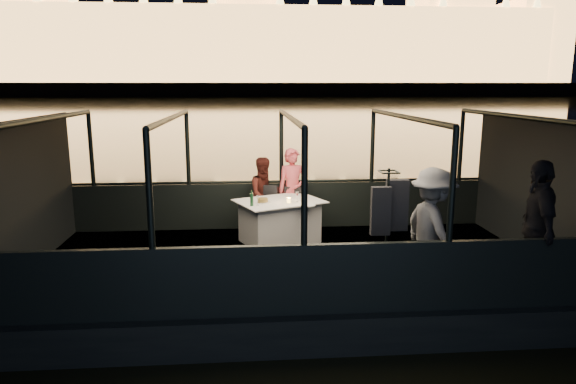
{
  "coord_description": "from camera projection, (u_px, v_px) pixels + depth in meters",
  "views": [
    {
      "loc": [
        -0.67,
        -7.89,
        3.29
      ],
      "look_at": [
        0.0,
        0.4,
        1.55
      ],
      "focal_mm": 32.0,
      "sensor_mm": 36.0,
      "label": 1
    }
  ],
  "objects": [
    {
      "name": "river_water",
      "position": [
        250.0,
        105.0,
        86.48
      ],
      "size": [
        500.0,
        500.0,
        0.0
      ],
      "primitive_type": "plane",
      "color": "black",
      "rests_on": "ground"
    },
    {
      "name": "boat_hull",
      "position": [
        290.0,
        289.0,
        8.42
      ],
      "size": [
        8.6,
        4.4,
        1.0
      ],
      "primitive_type": "cube",
      "color": "black",
      "rests_on": "river_water"
    },
    {
      "name": "boat_deck",
      "position": [
        290.0,
        261.0,
        8.32
      ],
      "size": [
        8.0,
        4.0,
        0.04
      ],
      "primitive_type": "cube",
      "color": "black",
      "rests_on": "boat_hull"
    },
    {
      "name": "gunwale_port",
      "position": [
        281.0,
        205.0,
        10.18
      ],
      "size": [
        8.0,
        0.08,
        0.9
      ],
      "primitive_type": "cube",
      "color": "black",
      "rests_on": "boat_deck"
    },
    {
      "name": "gunwale_starboard",
      "position": [
        304.0,
        280.0,
        6.28
      ],
      "size": [
        8.0,
        0.08,
        0.9
      ],
      "primitive_type": "cube",
      "color": "black",
      "rests_on": "boat_deck"
    },
    {
      "name": "cabin_glass_port",
      "position": [
        281.0,
        148.0,
        9.95
      ],
      "size": [
        8.0,
        0.02,
        1.4
      ],
      "primitive_type": null,
      "color": "#99B2B2",
      "rests_on": "gunwale_port"
    },
    {
      "name": "cabin_glass_starboard",
      "position": [
        304.0,
        188.0,
        6.04
      ],
      "size": [
        8.0,
        0.02,
        1.4
      ],
      "primitive_type": null,
      "color": "#99B2B2",
      "rests_on": "gunwale_starboard"
    },
    {
      "name": "cabin_roof_glass",
      "position": [
        290.0,
        118.0,
        7.85
      ],
      "size": [
        8.0,
        4.0,
        0.02
      ],
      "primitive_type": null,
      "color": "#99B2B2",
      "rests_on": "boat_deck"
    },
    {
      "name": "end_wall_fore",
      "position": [
        27.0,
        195.0,
        7.77
      ],
      "size": [
        0.02,
        4.0,
        2.3
      ],
      "primitive_type": null,
      "color": "black",
      "rests_on": "boat_deck"
    },
    {
      "name": "end_wall_aft",
      "position": [
        533.0,
        187.0,
        8.4
      ],
      "size": [
        0.02,
        4.0,
        2.3
      ],
      "primitive_type": null,
      "color": "black",
      "rests_on": "boat_deck"
    },
    {
      "name": "canopy_ribs",
      "position": [
        290.0,
        191.0,
        8.09
      ],
      "size": [
        8.0,
        4.0,
        2.3
      ],
      "primitive_type": null,
      "color": "black",
      "rests_on": "boat_deck"
    },
    {
      "name": "embankment",
      "position": [
        247.0,
        91.0,
        213.12
      ],
      "size": [
        400.0,
        140.0,
        6.0
      ],
      "primitive_type": "cube",
      "color": "#423D33",
      "rests_on": "ground"
    },
    {
      "name": "parliament_building",
      "position": [
        246.0,
        8.0,
        173.25
      ],
      "size": [
        220.0,
        32.0,
        60.0
      ],
      "primitive_type": null,
      "color": "#F2D18C",
      "rests_on": "embankment"
    },
    {
      "name": "dining_table_central",
      "position": [
        280.0,
        221.0,
        9.23
      ],
      "size": [
        1.75,
        1.54,
        0.77
      ],
      "primitive_type": "cube",
      "rotation": [
        0.0,
        0.0,
        0.41
      ],
      "color": "silver",
      "rests_on": "boat_deck"
    },
    {
      "name": "chair_port_left",
      "position": [
        267.0,
        212.0,
        9.66
      ],
      "size": [
        0.56,
        0.56,
        0.91
      ],
      "primitive_type": "cube",
      "rotation": [
        0.0,
        0.0,
        -0.41
      ],
      "color": "black",
      "rests_on": "boat_deck"
    },
    {
      "name": "chair_port_right",
      "position": [
        296.0,
        211.0,
        9.68
      ],
      "size": [
        0.48,
        0.48,
        0.88
      ],
      "primitive_type": "cube",
      "rotation": [
        0.0,
        0.0,
        -0.19
      ],
      "color": "black",
      "rests_on": "boat_deck"
    },
    {
      "name": "coat_stand",
      "position": [
        387.0,
        226.0,
        7.0
      ],
      "size": [
        0.55,
        0.49,
        1.7
      ],
      "primitive_type": null,
      "rotation": [
        0.0,
        0.0,
        -0.26
      ],
      "color": "black",
      "rests_on": "boat_deck"
    },
    {
      "name": "person_woman_coral",
      "position": [
        293.0,
        193.0,
        9.88
      ],
      "size": [
        0.62,
        0.45,
        1.61
      ],
      "primitive_type": "imported",
      "rotation": [
        0.0,
        0.0,
        0.11
      ],
      "color": "#E2525A",
      "rests_on": "boat_deck"
    },
    {
      "name": "person_man_maroon",
      "position": [
        265.0,
        193.0,
        9.84
      ],
      "size": [
        0.85,
        0.77,
        1.45
      ],
      "primitive_type": "imported",
      "rotation": [
        0.0,
        0.0,
        0.4
      ],
      "color": "#3F1611",
      "rests_on": "boat_deck"
    },
    {
      "name": "passenger_stripe",
      "position": [
        432.0,
        229.0,
        7.03
      ],
      "size": [
        0.84,
        1.21,
        1.71
      ],
      "primitive_type": "imported",
      "rotation": [
        0.0,
        0.0,
        1.78
      ],
      "color": "white",
      "rests_on": "boat_deck"
    },
    {
      "name": "passenger_dark",
      "position": [
        536.0,
        233.0,
        6.84
      ],
      "size": [
        0.73,
        1.17,
        1.85
      ],
      "primitive_type": "imported",
      "rotation": [
        0.0,
        0.0,
        4.45
      ],
      "color": "black",
      "rests_on": "boat_deck"
    },
    {
      "name": "wine_bottle",
      "position": [
        252.0,
        197.0,
        8.73
      ],
      "size": [
        0.07,
        0.07,
        0.27
      ],
      "primitive_type": "cylinder",
      "rotation": [
        0.0,
        0.0,
        -0.31
      ],
      "color": "#153A1F",
      "rests_on": "dining_table_central"
    },
    {
      "name": "bread_basket",
      "position": [
        263.0,
        200.0,
        8.99
      ],
      "size": [
        0.25,
        0.25,
        0.08
      ],
      "primitive_type": "cylinder",
      "rotation": [
        0.0,
        0.0,
        -0.41
      ],
      "color": "brown",
      "rests_on": "dining_table_central"
    },
    {
      "name": "amber_candle",
      "position": [
        289.0,
        200.0,
        8.99
      ],
      "size": [
        0.07,
        0.07,
        0.09
      ],
      "primitive_type": "cylinder",
      "rotation": [
        0.0,
        0.0,
        -0.17
      ],
      "color": "#F5B33D",
      "rests_on": "dining_table_central"
    },
    {
      "name": "plate_near",
      "position": [
        308.0,
        205.0,
        8.78
      ],
      "size": [
        0.32,
        0.32,
        0.02
      ],
      "primitive_type": "cylinder",
      "rotation": [
        0.0,
        0.0,
        -0.27
      ],
      "color": "white",
      "rests_on": "dining_table_central"
    },
    {
      "name": "plate_far",
      "position": [
        264.0,
        202.0,
        9.0
      ],
      "size": [
        0.23,
        0.23,
        0.01
      ],
      "primitive_type": "cylinder",
      "rotation": [
        0.0,
        0.0,
        0.01
      ],
      "color": "silver",
      "rests_on": "dining_table_central"
    },
    {
      "name": "wine_glass_white",
      "position": [
        258.0,
        200.0,
        8.77
      ],
      "size": [
        0.06,
        0.06,
        0.17
      ],
      "primitive_type": null,
      "rotation": [
        0.0,
        0.0,
        0.11
      ],
      "color": "silver",
      "rests_on": "dining_table_central"
    },
    {
      "name": "wine_glass_red",
      "position": [
        297.0,
        196.0,
        9.05
      ],
      "size": [
        0.08,
        0.08,
        0.17
      ],
      "primitive_type": null,
      "rotation": [
        0.0,
        0.0,
        0.38
      ],
      "color": "silver",
      "rests_on": "dining_table_central"
    }
  ]
}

